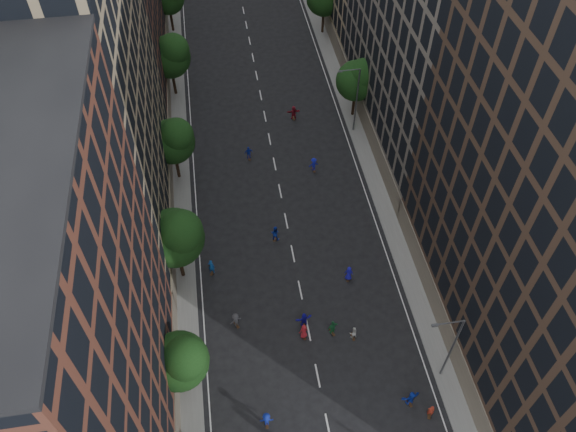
% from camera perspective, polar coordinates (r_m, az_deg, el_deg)
% --- Properties ---
extents(ground, '(240.00, 240.00, 0.00)m').
position_cam_1_polar(ground, '(66.33, -1.31, 5.02)').
color(ground, black).
rests_on(ground, ground).
extents(sidewalk_left, '(4.00, 105.00, 0.15)m').
position_cam_1_polar(sidewalk_left, '(71.86, -11.78, 8.03)').
color(sidewalk_left, slate).
rests_on(sidewalk_left, ground).
extents(sidewalk_right, '(4.00, 105.00, 0.15)m').
position_cam_1_polar(sidewalk_right, '(73.80, 7.26, 10.01)').
color(sidewalk_right, slate).
rests_on(sidewalk_right, ground).
extents(bldg_left_a, '(14.00, 22.00, 30.00)m').
position_cam_1_polar(bldg_left_a, '(38.35, -24.94, -12.24)').
color(bldg_left_a, brown).
rests_on(bldg_left_a, ground).
extents(bldg_left_b, '(14.00, 26.00, 34.00)m').
position_cam_1_polar(bldg_left_b, '(53.05, -22.09, 12.02)').
color(bldg_left_b, '#948161').
rests_on(bldg_left_b, ground).
extents(bldg_right_b, '(14.00, 28.00, 33.00)m').
position_cam_1_polar(bldg_right_b, '(64.32, 15.97, 19.85)').
color(bldg_right_b, '#6A6157').
rests_on(bldg_right_b, ground).
extents(tree_left_1, '(4.80, 4.80, 8.21)m').
position_cam_1_polar(tree_left_1, '(45.97, -10.82, -14.21)').
color(tree_left_1, black).
rests_on(tree_left_1, ground).
extents(tree_left_2, '(5.60, 5.60, 9.45)m').
position_cam_1_polar(tree_left_2, '(51.99, -11.30, -2.03)').
color(tree_left_2, black).
rests_on(tree_left_2, ground).
extents(tree_left_3, '(5.00, 5.00, 8.58)m').
position_cam_1_polar(tree_left_3, '(62.26, -11.56, 7.60)').
color(tree_left_3, black).
rests_on(tree_left_3, ground).
extents(tree_left_4, '(5.40, 5.40, 9.08)m').
position_cam_1_polar(tree_left_4, '(74.99, -11.85, 15.72)').
color(tree_left_4, black).
rests_on(tree_left_4, ground).
extents(tree_right_a, '(5.00, 5.00, 8.39)m').
position_cam_1_polar(tree_right_a, '(70.61, 7.14, 13.66)').
color(tree_right_a, black).
rests_on(tree_right_a, ground).
extents(streetlamp_near, '(2.64, 0.22, 9.06)m').
position_cam_1_polar(streetlamp_near, '(48.03, 16.17, -12.54)').
color(streetlamp_near, '#595B60').
rests_on(streetlamp_near, ground).
extents(streetlamp_far, '(2.64, 0.22, 9.06)m').
position_cam_1_polar(streetlamp_far, '(68.42, 6.83, 11.92)').
color(streetlamp_far, '#595B60').
rests_on(streetlamp_far, ground).
extents(skater_3, '(1.14, 0.70, 1.70)m').
position_cam_1_polar(skater_3, '(48.38, -2.19, -19.99)').
color(skater_3, '#122499').
rests_on(skater_3, ground).
extents(skater_5, '(1.70, 0.84, 1.76)m').
position_cam_1_polar(skater_5, '(50.05, 12.37, -17.64)').
color(skater_5, '#152EAA').
rests_on(skater_5, ground).
extents(skater_6, '(0.93, 0.69, 1.74)m').
position_cam_1_polar(skater_6, '(51.80, 1.61, -11.65)').
color(skater_6, '#A81C25').
rests_on(skater_6, ground).
extents(skater_7, '(0.66, 0.54, 1.55)m').
position_cam_1_polar(skater_7, '(50.09, 14.30, -18.63)').
color(skater_7, '#AE2E1D').
rests_on(skater_7, ground).
extents(skater_8, '(0.79, 0.66, 1.50)m').
position_cam_1_polar(skater_8, '(52.18, 6.64, -11.72)').
color(skater_8, silver).
rests_on(skater_8, ground).
extents(skater_9, '(1.26, 1.02, 1.70)m').
position_cam_1_polar(skater_9, '(52.60, -5.32, -10.50)').
color(skater_9, '#404045').
rests_on(skater_9, ground).
extents(skater_10, '(1.18, 0.78, 1.86)m').
position_cam_1_polar(skater_10, '(52.07, 4.56, -11.23)').
color(skater_10, '#1E6636').
rests_on(skater_10, ground).
extents(skater_11, '(1.64, 0.80, 1.70)m').
position_cam_1_polar(skater_11, '(52.43, 1.65, -10.50)').
color(skater_11, '#1A139F').
rests_on(skater_11, ground).
extents(skater_12, '(1.00, 0.81, 1.76)m').
position_cam_1_polar(skater_12, '(55.52, 6.19, -5.83)').
color(skater_12, '#1914A7').
rests_on(skater_12, ground).
extents(skater_13, '(0.82, 0.70, 1.90)m').
position_cam_1_polar(skater_13, '(56.09, -7.79, -5.14)').
color(skater_13, navy).
rests_on(skater_13, ground).
extents(skater_14, '(1.10, 0.99, 1.84)m').
position_cam_1_polar(skater_14, '(58.25, -1.33, -1.77)').
color(skater_14, '#132CA1').
rests_on(skater_14, ground).
extents(skater_15, '(1.24, 0.86, 1.76)m').
position_cam_1_polar(skater_15, '(65.37, 2.62, 5.23)').
color(skater_15, '#1519AC').
rests_on(skater_15, ground).
extents(skater_16, '(1.05, 0.51, 1.73)m').
position_cam_1_polar(skater_16, '(66.93, -4.01, 6.40)').
color(skater_16, '#1529AF').
rests_on(skater_16, ground).
extents(skater_17, '(1.71, 0.58, 1.83)m').
position_cam_1_polar(skater_17, '(72.42, 0.58, 10.43)').
color(skater_17, maroon).
rests_on(skater_17, ground).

